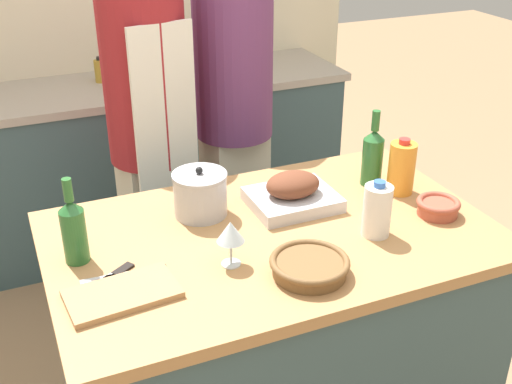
% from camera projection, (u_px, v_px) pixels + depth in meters
% --- Properties ---
extents(kitchen_island, '(1.39, 0.87, 0.89)m').
position_uv_depth(kitchen_island, '(271.00, 342.00, 2.22)').
color(kitchen_island, '#3D565B').
rests_on(kitchen_island, ground_plane).
extents(back_counter, '(2.19, 0.60, 0.90)m').
position_uv_depth(back_counter, '(148.00, 160.00, 3.57)').
color(back_counter, '#3D565B').
rests_on(back_counter, ground_plane).
extents(roasting_pan, '(0.29, 0.24, 0.12)m').
position_uv_depth(roasting_pan, '(293.00, 193.00, 2.15)').
color(roasting_pan, '#BCBCC1').
rests_on(roasting_pan, kitchen_island).
extents(wicker_basket, '(0.23, 0.23, 0.05)m').
position_uv_depth(wicker_basket, '(311.00, 265.00, 1.80)').
color(wicker_basket, brown).
rests_on(wicker_basket, kitchen_island).
extents(cutting_board, '(0.31, 0.19, 0.02)m').
position_uv_depth(cutting_board, '(122.00, 294.00, 1.71)').
color(cutting_board, '#AD7F51').
rests_on(cutting_board, kitchen_island).
extents(stock_pot, '(0.18, 0.18, 0.17)m').
position_uv_depth(stock_pot, '(200.00, 194.00, 2.09)').
color(stock_pot, '#B7B7BC').
rests_on(stock_pot, kitchen_island).
extents(mixing_bowl, '(0.14, 0.14, 0.05)m').
position_uv_depth(mixing_bowl, '(438.00, 207.00, 2.11)').
color(mixing_bowl, '#A84C38').
rests_on(mixing_bowl, kitchen_island).
extents(juice_jug, '(0.09, 0.09, 0.20)m').
position_uv_depth(juice_jug, '(402.00, 168.00, 2.22)').
color(juice_jug, orange).
rests_on(juice_jug, kitchen_island).
extents(milk_jug, '(0.09, 0.09, 0.18)m').
position_uv_depth(milk_jug, '(377.00, 210.00, 1.97)').
color(milk_jug, white).
rests_on(milk_jug, kitchen_island).
extents(wine_bottle_green, '(0.07, 0.07, 0.27)m').
position_uv_depth(wine_bottle_green, '(74.00, 229.00, 1.83)').
color(wine_bottle_green, '#28662D').
rests_on(wine_bottle_green, kitchen_island).
extents(wine_bottle_dark, '(0.07, 0.07, 0.28)m').
position_uv_depth(wine_bottle_dark, '(373.00, 156.00, 2.27)').
color(wine_bottle_dark, '#28662D').
rests_on(wine_bottle_dark, kitchen_island).
extents(wine_glass_left, '(0.08, 0.08, 0.14)m').
position_uv_depth(wine_glass_left, '(231.00, 233.00, 1.81)').
color(wine_glass_left, silver).
rests_on(wine_glass_left, kitchen_island).
extents(knife_chef, '(0.24, 0.05, 0.01)m').
position_uv_depth(knife_chef, '(128.00, 275.00, 1.80)').
color(knife_chef, '#B7B7BC').
rests_on(knife_chef, kitchen_island).
extents(knife_paring, '(0.16, 0.12, 0.01)m').
position_uv_depth(knife_paring, '(111.00, 278.00, 1.79)').
color(knife_paring, '#B7B7BC').
rests_on(knife_paring, kitchen_island).
extents(condiment_bottle_tall, '(0.05, 0.05, 0.16)m').
position_uv_depth(condiment_bottle_tall, '(188.00, 57.00, 3.55)').
color(condiment_bottle_tall, '#234C28').
rests_on(condiment_bottle_tall, back_counter).
extents(condiment_bottle_short, '(0.06, 0.06, 0.13)m').
position_uv_depth(condiment_bottle_short, '(100.00, 71.00, 3.34)').
color(condiment_bottle_short, '#B28E2D').
rests_on(condiment_bottle_short, back_counter).
extents(condiment_bottle_extra, '(0.06, 0.06, 0.19)m').
position_uv_depth(condiment_bottle_extra, '(241.00, 51.00, 3.58)').
color(condiment_bottle_extra, '#234C28').
rests_on(condiment_bottle_extra, back_counter).
extents(person_cook_aproned, '(0.34, 0.36, 1.72)m').
position_uv_depth(person_cook_aproned, '(150.00, 129.00, 2.63)').
color(person_cook_aproned, beige).
rests_on(person_cook_aproned, ground_plane).
extents(person_cook_guest, '(0.34, 0.34, 1.76)m').
position_uv_depth(person_cook_guest, '(234.00, 105.00, 2.81)').
color(person_cook_guest, beige).
rests_on(person_cook_guest, ground_plane).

